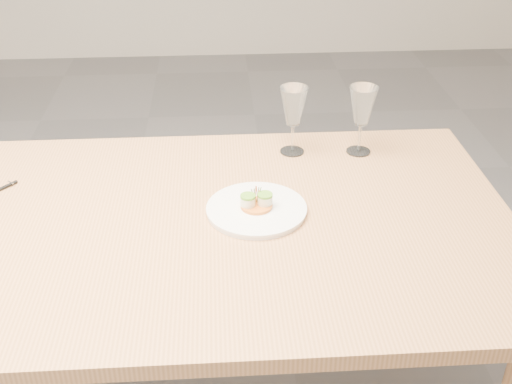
{
  "coord_description": "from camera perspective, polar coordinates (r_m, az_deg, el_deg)",
  "views": [
    {
      "loc": [
        0.43,
        -1.39,
        1.66
      ],
      "look_at": [
        0.53,
        0.05,
        0.8
      ],
      "focal_mm": 45.0,
      "sensor_mm": 36.0,
      "label": 1
    }
  ],
  "objects": [
    {
      "name": "wine_glass_2",
      "position": [
        1.95,
        9.43,
        7.44
      ],
      "size": [
        0.09,
        0.09,
        0.21
      ],
      "color": "white",
      "rests_on": "dining_table"
    },
    {
      "name": "wine_glass_1",
      "position": [
        1.93,
        3.35,
        7.5
      ],
      "size": [
        0.09,
        0.09,
        0.21
      ],
      "color": "white",
      "rests_on": "dining_table"
    },
    {
      "name": "dining_table",
      "position": [
        1.76,
        -17.37,
        -4.69
      ],
      "size": [
        2.4,
        1.0,
        0.75
      ],
      "color": "tan",
      "rests_on": "ground"
    },
    {
      "name": "dinner_plate",
      "position": [
        1.68,
        0.06,
        -1.47
      ],
      "size": [
        0.27,
        0.27,
        0.07
      ],
      "rotation": [
        0.0,
        0.0,
        -0.1
      ],
      "color": "white",
      "rests_on": "dining_table"
    }
  ]
}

